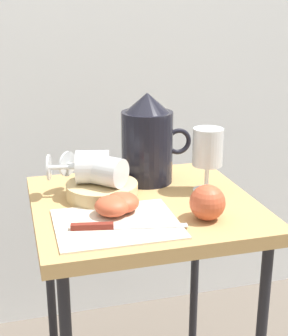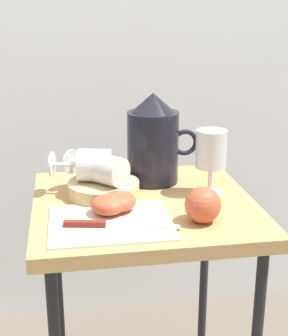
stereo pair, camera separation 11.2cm
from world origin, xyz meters
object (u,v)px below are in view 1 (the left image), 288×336
object	(u,v)px
basket_tray	(102,190)
knife	(112,226)
wine_glass_tipped_near	(103,170)
table	(144,230)
wine_glass_upright	(208,151)
wine_glass_tipped_far	(91,167)
pitcher	(147,146)
apple_whole	(207,203)
apple_half_right	(122,202)
apple_half_left	(112,206)

from	to	relation	value
basket_tray	knife	xyz separation A→B (m)	(-0.01, -0.18, -0.01)
wine_glass_tipped_near	basket_tray	bearing A→B (deg)	98.46
table	wine_glass_upright	world-z (taller)	wine_glass_upright
wine_glass_tipped_far	wine_glass_upright	bearing A→B (deg)	-8.24
pitcher	wine_glass_upright	size ratio (longest dim) A/B	1.45
wine_glass_tipped_far	apple_whole	distance (m)	0.29
table	wine_glass_tipped_far	bearing A→B (deg)	151.94
apple_half_right	apple_whole	size ratio (longest dim) A/B	1.00
basket_tray	wine_glass_upright	world-z (taller)	wine_glass_upright
table	apple_whole	xyz separation A→B (m)	(0.10, -0.13, 0.11)
wine_glass_tipped_far	apple_half_right	bearing A→B (deg)	-67.40
table	apple_half_left	size ratio (longest dim) A/B	8.91
apple_half_left	knife	distance (m)	0.07
pitcher	apple_half_left	size ratio (longest dim) A/B	3.00
pitcher	wine_glass_upright	world-z (taller)	pitcher
table	apple_whole	size ratio (longest dim) A/B	8.91
table	basket_tray	xyz separation A→B (m)	(-0.09, 0.05, 0.09)
basket_tray	apple_half_left	bearing A→B (deg)	-89.88
basket_tray	apple_half_left	xyz separation A→B (m)	(0.00, -0.12, 0.01)
apple_half_left	wine_glass_tipped_far	bearing A→B (deg)	100.43
table	knife	bearing A→B (deg)	-127.76
apple_half_left	knife	bearing A→B (deg)	-103.02
wine_glass_tipped_near	apple_whole	distance (m)	0.26
basket_tray	wine_glass_upright	size ratio (longest dim) A/B	1.07
wine_glass_tipped_near	apple_whole	bearing A→B (deg)	-42.44
knife	pitcher	bearing A→B (deg)	60.71
table	pitcher	size ratio (longest dim) A/B	2.98
wine_glass_upright	wine_glass_tipped_far	world-z (taller)	wine_glass_upright
basket_tray	pitcher	size ratio (longest dim) A/B	0.74
pitcher	wine_glass_tipped_far	world-z (taller)	pitcher
pitcher	apple_half_left	bearing A→B (deg)	-123.82
wine_glass_upright	wine_glass_tipped_near	size ratio (longest dim) A/B	1.01
basket_tray	wine_glass_upright	distance (m)	0.26
apple_whole	basket_tray	bearing A→B (deg)	136.22
basket_tray	apple_whole	bearing A→B (deg)	-43.78
pitcher	apple_whole	world-z (taller)	pitcher
wine_glass_upright	knife	xyz separation A→B (m)	(-0.26, -0.15, -0.09)
basket_tray	pitcher	distance (m)	0.17
basket_tray	table	bearing A→B (deg)	-28.71
basket_tray	apple_half_left	size ratio (longest dim) A/B	2.21
wine_glass_tipped_near	apple_half_left	bearing A→B (deg)	-90.64
table	basket_tray	world-z (taller)	basket_tray
basket_tray	wine_glass_tipped_near	distance (m)	0.05
table	wine_glass_upright	bearing A→B (deg)	7.04
table	pitcher	world-z (taller)	pitcher
basket_tray	pitcher	xyz separation A→B (m)	(0.13, 0.08, 0.08)
apple_half_right	wine_glass_tipped_near	bearing A→B (deg)	103.67
pitcher	apple_whole	size ratio (longest dim) A/B	3.00
basket_tray	wine_glass_tipped_far	size ratio (longest dim) A/B	1.10
knife	wine_glass_tipped_far	bearing A→B (deg)	92.46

